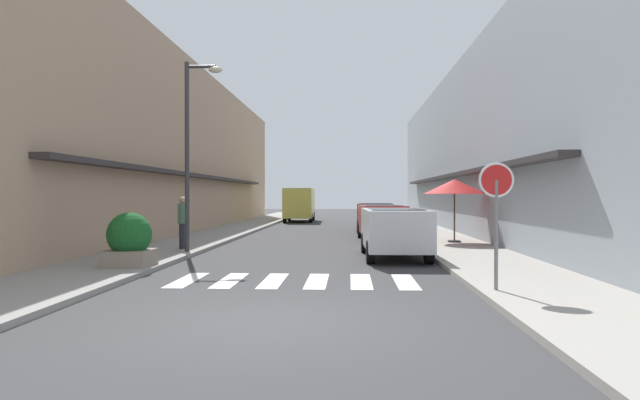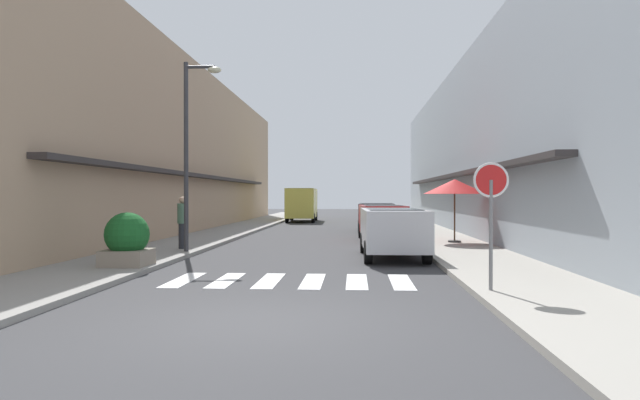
{
  "view_description": "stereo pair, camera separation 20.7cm",
  "coord_description": "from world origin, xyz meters",
  "px_view_note": "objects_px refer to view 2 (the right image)",
  "views": [
    {
      "loc": [
        1.17,
        -8.15,
        1.86
      ],
      "look_at": [
        0.05,
        13.16,
        1.69
      ],
      "focal_mm": 31.28,
      "sensor_mm": 36.0,
      "label": 1
    },
    {
      "loc": [
        1.37,
        -8.14,
        1.86
      ],
      "look_at": [
        0.05,
        13.16,
        1.69
      ],
      "focal_mm": 31.28,
      "sensor_mm": 36.0,
      "label": 2
    }
  ],
  "objects_px": {
    "planter_corner": "(127,240)",
    "pedestrian_walking_near": "(183,221)",
    "cafe_umbrella": "(455,187)",
    "delivery_van": "(302,202)",
    "parked_car_far": "(376,214)",
    "round_street_sign": "(491,193)",
    "parked_car_near": "(393,227)",
    "street_lamp": "(192,137)",
    "parked_car_mid": "(382,218)"
  },
  "relations": [
    {
      "from": "parked_car_mid",
      "to": "delivery_van",
      "type": "distance_m",
      "value": 17.11
    },
    {
      "from": "round_street_sign",
      "to": "pedestrian_walking_near",
      "type": "bearing_deg",
      "value": 137.21
    },
    {
      "from": "planter_corner",
      "to": "pedestrian_walking_near",
      "type": "height_order",
      "value": "pedestrian_walking_near"
    },
    {
      "from": "parked_car_near",
      "to": "street_lamp",
      "type": "height_order",
      "value": "street_lamp"
    },
    {
      "from": "parked_car_mid",
      "to": "pedestrian_walking_near",
      "type": "relative_size",
      "value": 2.4
    },
    {
      "from": "cafe_umbrella",
      "to": "planter_corner",
      "type": "height_order",
      "value": "cafe_umbrella"
    },
    {
      "from": "planter_corner",
      "to": "parked_car_far",
      "type": "bearing_deg",
      "value": 66.05
    },
    {
      "from": "pedestrian_walking_near",
      "to": "delivery_van",
      "type": "bearing_deg",
      "value": 85.5
    },
    {
      "from": "round_street_sign",
      "to": "pedestrian_walking_near",
      "type": "relative_size",
      "value": 1.38
    },
    {
      "from": "pedestrian_walking_near",
      "to": "round_street_sign",
      "type": "bearing_deg",
      "value": -42.24
    },
    {
      "from": "street_lamp",
      "to": "pedestrian_walking_near",
      "type": "height_order",
      "value": "street_lamp"
    },
    {
      "from": "parked_car_mid",
      "to": "parked_car_far",
      "type": "height_order",
      "value": "same"
    },
    {
      "from": "planter_corner",
      "to": "pedestrian_walking_near",
      "type": "relative_size",
      "value": 0.78
    },
    {
      "from": "cafe_umbrella",
      "to": "planter_corner",
      "type": "bearing_deg",
      "value": -141.29
    },
    {
      "from": "parked_car_far",
      "to": "pedestrian_walking_near",
      "type": "bearing_deg",
      "value": -122.04
    },
    {
      "from": "delivery_van",
      "to": "round_street_sign",
      "type": "distance_m",
      "value": 29.74
    },
    {
      "from": "delivery_van",
      "to": "pedestrian_walking_near",
      "type": "xyz_separation_m",
      "value": [
        -1.9,
        -21.54,
        -0.39
      ]
    },
    {
      "from": "delivery_van",
      "to": "parked_car_far",
      "type": "bearing_deg",
      "value": -65.61
    },
    {
      "from": "parked_car_mid",
      "to": "street_lamp",
      "type": "distance_m",
      "value": 9.07
    },
    {
      "from": "delivery_van",
      "to": "street_lamp",
      "type": "bearing_deg",
      "value": -93.42
    },
    {
      "from": "pedestrian_walking_near",
      "to": "street_lamp",
      "type": "bearing_deg",
      "value": -56.33
    },
    {
      "from": "parked_car_near",
      "to": "parked_car_far",
      "type": "distance_m",
      "value": 12.13
    },
    {
      "from": "round_street_sign",
      "to": "cafe_umbrella",
      "type": "relative_size",
      "value": 1.0
    },
    {
      "from": "parked_car_far",
      "to": "planter_corner",
      "type": "relative_size",
      "value": 3.32
    },
    {
      "from": "parked_car_mid",
      "to": "planter_corner",
      "type": "bearing_deg",
      "value": -125.25
    },
    {
      "from": "round_street_sign",
      "to": "pedestrian_walking_near",
      "type": "distance_m",
      "value": 11.13
    },
    {
      "from": "parked_car_mid",
      "to": "street_lamp",
      "type": "height_order",
      "value": "street_lamp"
    },
    {
      "from": "planter_corner",
      "to": "cafe_umbrella",
      "type": "bearing_deg",
      "value": 38.71
    },
    {
      "from": "delivery_van",
      "to": "pedestrian_walking_near",
      "type": "bearing_deg",
      "value": -95.05
    },
    {
      "from": "round_street_sign",
      "to": "street_lamp",
      "type": "height_order",
      "value": "street_lamp"
    },
    {
      "from": "round_street_sign",
      "to": "cafe_umbrella",
      "type": "distance_m",
      "value": 10.68
    },
    {
      "from": "parked_car_mid",
      "to": "planter_corner",
      "type": "xyz_separation_m",
      "value": [
        -6.78,
        -9.59,
        -0.17
      ]
    },
    {
      "from": "delivery_van",
      "to": "planter_corner",
      "type": "relative_size",
      "value": 4.1
    },
    {
      "from": "parked_car_mid",
      "to": "street_lamp",
      "type": "relative_size",
      "value": 0.69
    },
    {
      "from": "parked_car_far",
      "to": "round_street_sign",
      "type": "distance_m",
      "value": 18.43
    },
    {
      "from": "planter_corner",
      "to": "round_street_sign",
      "type": "bearing_deg",
      "value": -20.77
    },
    {
      "from": "cafe_umbrella",
      "to": "pedestrian_walking_near",
      "type": "relative_size",
      "value": 1.38
    },
    {
      "from": "round_street_sign",
      "to": "planter_corner",
      "type": "relative_size",
      "value": 1.78
    },
    {
      "from": "parked_car_near",
      "to": "round_street_sign",
      "type": "relative_size",
      "value": 1.89
    },
    {
      "from": "planter_corner",
      "to": "pedestrian_walking_near",
      "type": "xyz_separation_m",
      "value": [
        0.01,
        4.44,
        0.27
      ]
    },
    {
      "from": "cafe_umbrella",
      "to": "parked_car_mid",
      "type": "bearing_deg",
      "value": 141.32
    },
    {
      "from": "cafe_umbrella",
      "to": "parked_car_near",
      "type": "bearing_deg",
      "value": -120.63
    },
    {
      "from": "parked_car_near",
      "to": "parked_car_mid",
      "type": "distance_m",
      "value": 6.46
    },
    {
      "from": "parked_car_mid",
      "to": "pedestrian_walking_near",
      "type": "height_order",
      "value": "pedestrian_walking_near"
    },
    {
      "from": "street_lamp",
      "to": "round_street_sign",
      "type": "bearing_deg",
      "value": -41.36
    },
    {
      "from": "street_lamp",
      "to": "pedestrian_walking_near",
      "type": "relative_size",
      "value": 3.46
    },
    {
      "from": "cafe_umbrella",
      "to": "planter_corner",
      "type": "distance_m",
      "value": 12.1
    },
    {
      "from": "parked_car_mid",
      "to": "parked_car_far",
      "type": "distance_m",
      "value": 5.67
    },
    {
      "from": "delivery_van",
      "to": "planter_corner",
      "type": "bearing_deg",
      "value": -94.21
    },
    {
      "from": "parked_car_near",
      "to": "planter_corner",
      "type": "relative_size",
      "value": 3.35
    }
  ]
}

